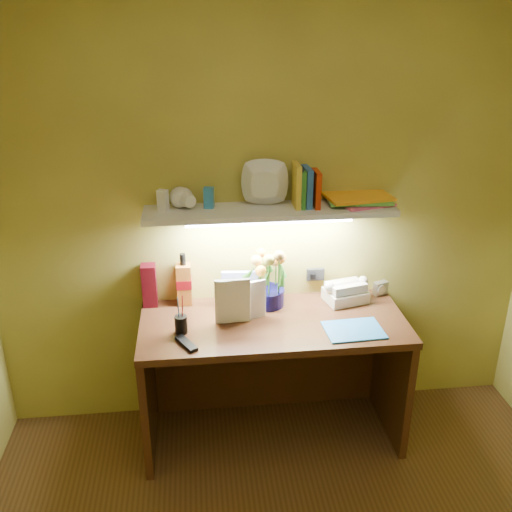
{
  "coord_description": "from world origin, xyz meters",
  "views": [
    {
      "loc": [
        -0.39,
        -1.38,
        2.26
      ],
      "look_at": [
        -0.08,
        1.35,
        1.06
      ],
      "focal_mm": 40.0,
      "sensor_mm": 36.0,
      "label": 1
    }
  ],
  "objects_px": {
    "desk_clock": "(381,288)",
    "whisky_bottle": "(184,279)",
    "desk": "(273,380)",
    "telephone": "(346,290)",
    "flower_bouquet": "(268,278)"
  },
  "relations": [
    {
      "from": "desk_clock",
      "to": "whisky_bottle",
      "type": "relative_size",
      "value": 0.27
    },
    {
      "from": "telephone",
      "to": "flower_bouquet",
      "type": "bearing_deg",
      "value": 165.7
    },
    {
      "from": "flower_bouquet",
      "to": "whisky_bottle",
      "type": "distance_m",
      "value": 0.46
    },
    {
      "from": "desk_clock",
      "to": "whisky_bottle",
      "type": "distance_m",
      "value": 1.12
    },
    {
      "from": "whisky_bottle",
      "to": "desk_clock",
      "type": "bearing_deg",
      "value": -1.0
    },
    {
      "from": "desk",
      "to": "desk_clock",
      "type": "height_order",
      "value": "desk_clock"
    },
    {
      "from": "desk_clock",
      "to": "whisky_bottle",
      "type": "bearing_deg",
      "value": 158.8
    },
    {
      "from": "desk",
      "to": "telephone",
      "type": "distance_m",
      "value": 0.64
    },
    {
      "from": "flower_bouquet",
      "to": "telephone",
      "type": "relative_size",
      "value": 1.48
    },
    {
      "from": "flower_bouquet",
      "to": "desk_clock",
      "type": "bearing_deg",
      "value": 3.78
    },
    {
      "from": "desk",
      "to": "telephone",
      "type": "xyz_separation_m",
      "value": [
        0.43,
        0.18,
        0.44
      ]
    },
    {
      "from": "telephone",
      "to": "desk_clock",
      "type": "height_order",
      "value": "telephone"
    },
    {
      "from": "desk_clock",
      "to": "whisky_bottle",
      "type": "xyz_separation_m",
      "value": [
        -1.11,
        0.02,
        0.11
      ]
    },
    {
      "from": "desk",
      "to": "whisky_bottle",
      "type": "distance_m",
      "value": 0.74
    },
    {
      "from": "desk",
      "to": "telephone",
      "type": "bearing_deg",
      "value": 22.59
    }
  ]
}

